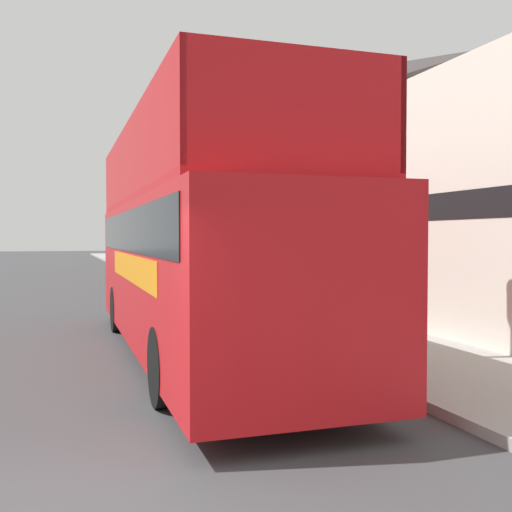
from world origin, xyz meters
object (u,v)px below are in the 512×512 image
(tour_bus, at_px, (196,256))
(lamp_post_nearest, at_px, (368,173))
(litter_bin, at_px, (362,319))
(lamp_post_second, at_px, (226,193))
(parked_car_ahead_of_bus, at_px, (162,285))
(lamp_post_third, at_px, (171,212))

(tour_bus, xyz_separation_m, lamp_post_nearest, (2.42, -2.12, 1.41))
(tour_bus, distance_m, litter_bin, 3.42)
(tour_bus, xyz_separation_m, lamp_post_second, (2.42, 6.40, 1.67))
(parked_car_ahead_of_bus, bearing_deg, lamp_post_nearest, -79.93)
(lamp_post_second, bearing_deg, lamp_post_nearest, -90.06)
(parked_car_ahead_of_bus, bearing_deg, lamp_post_second, -38.36)
(lamp_post_second, bearing_deg, lamp_post_third, 90.31)
(tour_bus, relative_size, lamp_post_third, 2.38)
(lamp_post_second, xyz_separation_m, lamp_post_third, (-0.05, 8.52, -0.22))
(lamp_post_third, distance_m, litter_bin, 15.80)
(lamp_post_nearest, bearing_deg, tour_bus, 138.69)
(tour_bus, relative_size, litter_bin, 12.47)
(lamp_post_second, xyz_separation_m, litter_bin, (0.70, -7.03, -2.89))
(lamp_post_nearest, bearing_deg, litter_bin, 64.38)
(tour_bus, bearing_deg, lamp_post_nearest, -40.64)
(tour_bus, distance_m, parked_car_ahead_of_bus, 7.88)
(lamp_post_second, relative_size, lamp_post_third, 1.08)
(lamp_post_third, bearing_deg, lamp_post_second, -89.69)
(lamp_post_nearest, distance_m, lamp_post_third, 17.04)
(lamp_post_nearest, relative_size, litter_bin, 5.18)
(parked_car_ahead_of_bus, xyz_separation_m, lamp_post_second, (1.70, -1.36, 2.80))
(lamp_post_nearest, bearing_deg, lamp_post_second, 89.94)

